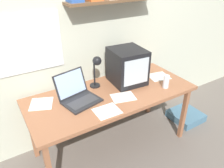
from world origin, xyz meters
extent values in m
plane|color=#696159|center=(0.00, 0.00, 0.00)|extent=(12.00, 12.00, 0.00)
cube|color=beige|center=(0.00, 0.43, 1.30)|extent=(5.60, 0.06, 2.60)
cube|color=white|center=(-0.68, 0.40, 1.21)|extent=(0.70, 0.01, 0.53)
cube|color=brown|center=(0.19, 0.31, 1.52)|extent=(0.93, 0.18, 0.02)
cube|color=#9B5F3F|center=(0.00, 0.00, 0.69)|extent=(1.68, 0.72, 0.03)
cube|color=#9B5F3F|center=(0.78, -0.30, 0.33)|extent=(0.04, 0.05, 0.67)
cube|color=#9B5F3F|center=(-0.78, 0.30, 0.33)|extent=(0.04, 0.05, 0.67)
cube|color=#9B5F3F|center=(0.78, 0.30, 0.33)|extent=(0.04, 0.05, 0.67)
cube|color=black|center=(0.26, 0.12, 0.89)|extent=(0.36, 0.38, 0.37)
cube|color=silver|center=(0.24, -0.06, 0.90)|extent=(0.27, 0.03, 0.27)
cube|color=#232326|center=(-0.33, 0.00, 0.71)|extent=(0.37, 0.31, 0.02)
cube|color=#38383A|center=(-0.32, -0.02, 0.72)|extent=(0.30, 0.19, 0.00)
cube|color=#232326|center=(-0.36, 0.16, 0.84)|extent=(0.33, 0.15, 0.24)
cube|color=#A9C3EF|center=(-0.36, 0.16, 0.84)|extent=(0.30, 0.14, 0.21)
cylinder|color=black|center=(-0.08, 0.21, 0.71)|extent=(0.11, 0.11, 0.01)
cylinder|color=black|center=(-0.08, 0.21, 0.86)|extent=(0.02, 0.02, 0.29)
sphere|color=black|center=(-0.07, 0.16, 1.01)|extent=(0.09, 0.09, 0.09)
cylinder|color=white|center=(0.53, -0.20, 0.77)|extent=(0.06, 0.06, 0.14)
cylinder|color=#4CC656|center=(0.53, -0.20, 0.75)|extent=(0.06, 0.06, 0.10)
cube|color=white|center=(0.64, 0.03, 0.71)|extent=(0.26, 0.24, 0.00)
cube|color=white|center=(-0.66, 0.17, 0.71)|extent=(0.26, 0.27, 0.00)
cube|color=white|center=(-0.20, -0.24, 0.71)|extent=(0.22, 0.19, 0.00)
cube|color=white|center=(0.05, -0.13, 0.71)|extent=(0.26, 0.22, 0.00)
cube|color=#487089|center=(1.10, -0.10, 0.05)|extent=(0.38, 0.38, 0.10)
camera|label=1|loc=(-0.97, -1.59, 1.83)|focal=35.00mm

